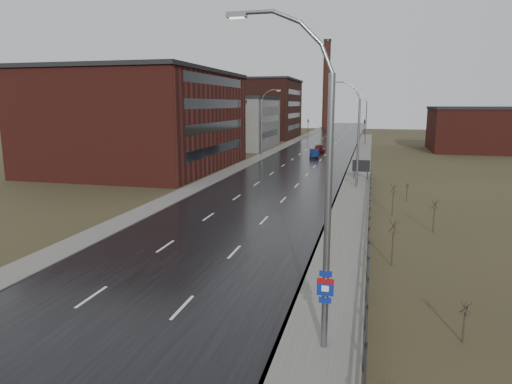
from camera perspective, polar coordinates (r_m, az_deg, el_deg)
The scene contains 25 objects.
ground at distance 19.23m, azimuth -20.81°, elevation -17.70°, with size 320.00×320.00×0.00m, color #2D2819.
road at distance 74.87m, azimuth 6.31°, elevation 4.01°, with size 14.00×300.00×0.06m, color black.
sidewalk_right at distance 49.46m, azimuth 12.15°, elevation 0.34°, with size 3.20×180.00×0.18m, color #595651.
curb_right at distance 49.53m, azimuth 10.40°, elevation 0.42°, with size 0.16×180.00×0.18m, color slate.
sidewalk_left at distance 76.41m, azimuth 0.19°, elevation 4.24°, with size 2.40×260.00×0.12m, color #595651.
warehouse_near at distance 66.43m, azimuth -13.94°, elevation 8.71°, with size 22.44×28.56×13.50m.
warehouse_mid at distance 95.93m, azimuth -2.92°, elevation 8.71°, with size 16.32×20.40×10.50m.
warehouse_far at distance 126.07m, azimuth -1.07°, elevation 10.40°, with size 26.52×24.48×15.50m.
building_right at distance 97.84m, azimuth 26.27°, elevation 7.07°, with size 18.36×16.32×8.50m.
smokestack at distance 164.55m, azimuth 8.78°, elevation 13.10°, with size 2.70×2.70×30.70m.
streetlight_main at distance 15.99m, azimuth 7.89°, elevation 0.27°, with size 3.91×0.29×12.11m.
streetlight_right_mid at distance 49.76m, azimuth 12.35°, elevation 7.07°, with size 3.36×0.28×11.35m.
streetlight_left at distance 77.77m, azimuth 0.92°, elevation 8.63°, with size 3.36×0.28×11.35m.
streetlight_right_far at distance 103.69m, azimuth 13.44°, elevation 8.92°, with size 3.36×0.28×11.35m.
guardrail at distance 33.00m, azimuth 14.00°, elevation -3.92°, with size 0.10×53.05×1.10m.
shrub_b at distance 19.68m, azimuth 24.60°, elevation -14.47°, with size 0.40×0.42×1.65m.
shrub_c at distance 26.79m, azimuth 16.74°, elevation -5.91°, with size 0.64×0.67×2.70m.
shrub_d at distance 34.61m, azimuth 21.37°, elevation -2.72°, with size 0.56×0.60×2.38m.
shrub_e at distance 38.93m, azimuth 16.74°, elevation -0.80°, with size 0.61×0.64×2.59m.
shrub_f at distance 45.08m, azimuth 18.34°, elevation 0.06°, with size 0.42×0.44×1.72m.
billboard at distance 55.78m, azimuth 13.00°, elevation 3.12°, with size 2.05×0.17×2.44m.
traffic_light_left at distance 134.93m, azimuth 6.53°, elevation 9.02°, with size 0.58×2.73×5.30m.
traffic_light_right at distance 133.72m, azimuth 13.42°, elevation 8.78°, with size 0.58×2.73×5.30m.
car_near at distance 77.78m, azimuth 7.28°, elevation 4.76°, with size 1.53×4.38×1.44m, color #0B153A.
car_far at distance 86.64m, azimuth 7.96°, elevation 5.42°, with size 1.86×4.63×1.58m, color #4B0C10.
Camera 1 is at (10.16, -13.63, 9.00)m, focal length 32.00 mm.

